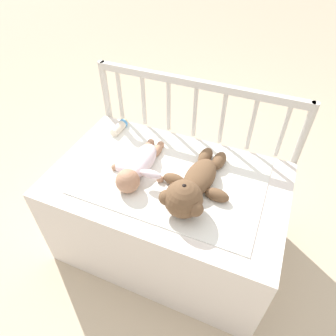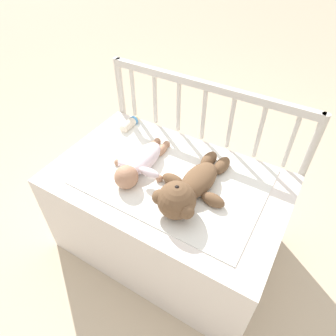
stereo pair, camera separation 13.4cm
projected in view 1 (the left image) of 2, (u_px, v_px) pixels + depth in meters
The scene contains 7 objects.
ground_plane at pixel (167, 243), 1.74m from camera, with size 12.00×12.00×0.00m, color #C6B293.
crib_mattress at pixel (167, 214), 1.55m from camera, with size 1.08×0.67×0.53m.
crib_rail at pixel (194, 125), 1.57m from camera, with size 1.08×0.04×0.85m.
blanket at pixel (174, 176), 1.38m from camera, with size 0.82×0.57×0.01m.
teddy_bear at pixel (193, 186), 1.25m from camera, with size 0.31×0.47×0.16m.
baby at pixel (139, 165), 1.38m from camera, with size 0.27×0.39×0.11m.
baby_bottle at pixel (120, 127), 1.63m from camera, with size 0.05×0.14×0.05m.
Camera 1 is at (0.38, -0.89, 1.50)m, focal length 32.00 mm.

